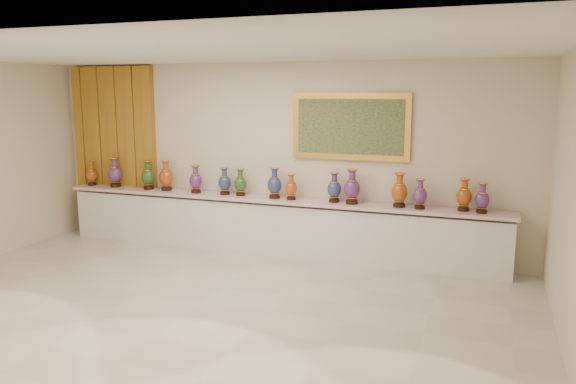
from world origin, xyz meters
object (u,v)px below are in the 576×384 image
(counter, at_px, (271,226))
(vase_1, at_px, (115,174))
(vase_2, at_px, (148,176))
(vase_0, at_px, (92,175))

(counter, height_order, vase_1, vase_1)
(counter, bearing_deg, vase_2, -179.88)
(vase_1, bearing_deg, vase_0, 179.81)
(counter, distance_m, vase_0, 3.50)
(vase_0, xyz_separation_m, vase_1, (0.51, -0.00, 0.05))
(counter, height_order, vase_0, vase_0)
(vase_0, bearing_deg, vase_2, -0.44)
(vase_0, height_order, vase_1, vase_1)
(counter, xyz_separation_m, vase_1, (-2.94, 0.00, 0.69))
(counter, distance_m, vase_1, 3.02)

